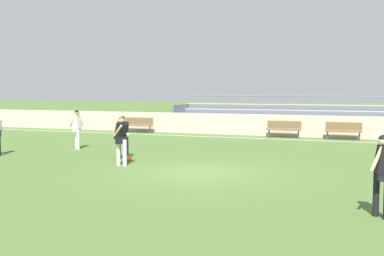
{
  "coord_description": "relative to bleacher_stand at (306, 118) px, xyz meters",
  "views": [
    {
      "loc": [
        4.67,
        -13.61,
        2.62
      ],
      "look_at": [
        -1.34,
        3.13,
        1.12
      ],
      "focal_mm": 43.25,
      "sensor_mm": 36.0,
      "label": 1
    }
  ],
  "objects": [
    {
      "name": "bench_centre_sideline",
      "position": [
        -9.49,
        -3.27,
        -0.35
      ],
      "size": [
        1.8,
        0.4,
        0.9
      ],
      "color": "brown",
      "rests_on": "ground"
    },
    {
      "name": "player_dark_dropping_back",
      "position": [
        -4.67,
        -14.3,
        0.11
      ],
      "size": [
        0.47,
        0.6,
        1.69
      ],
      "color": "white",
      "rests_on": "ground"
    },
    {
      "name": "ground_plane",
      "position": [
        -1.78,
        -14.61,
        -0.89
      ],
      "size": [
        160.0,
        160.0,
        0.0
      ],
      "primitive_type": "plane",
      "color": "#4C6B30"
    },
    {
      "name": "soccer_ball",
      "position": [
        -4.89,
        -13.35,
        -0.78
      ],
      "size": [
        0.22,
        0.22,
        0.22
      ],
      "primitive_type": "sphere",
      "color": "orange",
      "rests_on": "ground"
    },
    {
      "name": "field_line_sideline",
      "position": [
        -1.78,
        -4.09,
        -0.89
      ],
      "size": [
        44.0,
        0.12,
        0.01
      ],
      "primitive_type": "cube",
      "color": "white",
      "rests_on": "ground"
    },
    {
      "name": "sideline_wall",
      "position": [
        -1.78,
        -2.52,
        -0.29
      ],
      "size": [
        48.0,
        0.16,
        1.2
      ],
      "primitive_type": "cube",
      "color": "beige",
      "rests_on": "ground"
    },
    {
      "name": "player_dark_trailing_run",
      "position": [
        3.39,
        -18.21,
        0.13
      ],
      "size": [
        0.5,
        0.45,
        1.7
      ],
      "color": "black",
      "rests_on": "ground"
    },
    {
      "name": "player_white_pressing_high",
      "position": [
        -8.63,
        -11.01,
        0.13
      ],
      "size": [
        0.5,
        0.45,
        1.7
      ],
      "color": "white",
      "rests_on": "ground"
    },
    {
      "name": "bench_far_right",
      "position": [
        -0.82,
        -3.27,
        -0.35
      ],
      "size": [
        1.8,
        0.4,
        0.9
      ],
      "color": "brown",
      "rests_on": "ground"
    },
    {
      "name": "player_dark_challenging",
      "position": [
        -5.39,
        -12.87,
        0.07
      ],
      "size": [
        0.46,
        0.65,
        1.62
      ],
      "color": "black",
      "rests_on": "ground"
    },
    {
      "name": "bench_far_left",
      "position": [
        2.23,
        -3.27,
        -0.35
      ],
      "size": [
        1.8,
        0.4,
        0.9
      ],
      "color": "brown",
      "rests_on": "ground"
    },
    {
      "name": "bleacher_stand",
      "position": [
        0.0,
        0.0,
        0.0
      ],
      "size": [
        16.21,
        3.18,
        2.2
      ],
      "color": "#B2B2B7",
      "rests_on": "ground"
    }
  ]
}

